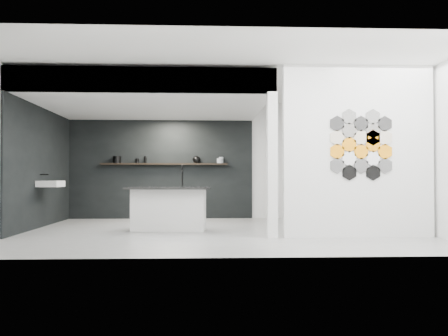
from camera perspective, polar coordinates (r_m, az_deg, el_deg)
floor at (r=9.05m, az=-0.55°, el=-7.29°), size 7.00×6.00×0.01m
partition_panel at (r=8.40m, az=15.06°, el=1.88°), size 2.45×0.15×2.80m
bay_clad_back at (r=12.01m, az=-7.28°, el=-0.14°), size 4.40×0.04×2.35m
bay_clad_left at (r=10.48m, az=-20.08°, el=0.07°), size 0.04×4.00×2.35m
bulkhead at (r=10.17m, az=-8.17°, el=7.84°), size 4.40×4.00×0.40m
corner_column at (r=8.08m, az=5.53°, el=0.37°), size 0.16×0.16×2.35m
fascia_beam at (r=8.29m, az=-9.46°, el=9.91°), size 4.40×0.16×0.40m
wall_basin at (r=10.22m, az=-19.20°, el=-1.72°), size 0.40×0.60×0.12m
display_shelf at (r=11.90m, az=-6.84°, el=0.47°), size 3.00×0.15×0.04m
kitchen_island at (r=9.22m, az=-6.33°, el=-4.59°), size 1.56×0.81×1.21m
stockpot at (r=12.03m, az=-12.14°, el=0.94°), size 0.19×0.19×0.16m
kettle at (r=11.87m, az=-3.15°, el=0.96°), size 0.26×0.26×0.17m
glass_bowl at (r=11.88m, az=-0.46°, el=0.83°), size 0.20×0.20×0.11m
glass_vase at (r=11.88m, az=-0.33°, el=0.91°), size 0.11×0.11×0.15m
bottle_dark at (r=11.94m, az=-8.99°, el=0.95°), size 0.08×0.08×0.16m
utensil_cup at (r=11.96m, az=-9.90°, el=0.82°), size 0.09×0.09×0.11m
hex_tile_cluster at (r=8.34m, az=15.45°, el=2.63°), size 1.04×0.02×1.16m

